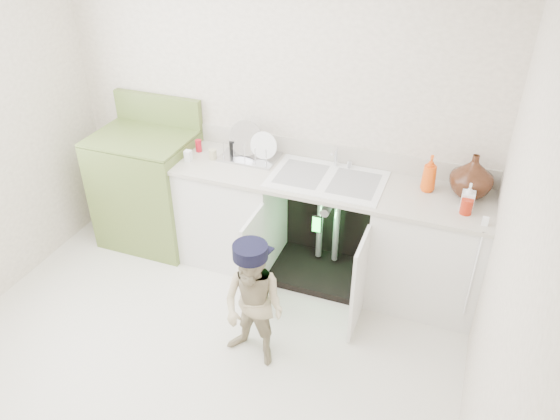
% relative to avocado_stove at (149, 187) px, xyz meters
% --- Properties ---
extents(ground, '(3.50, 3.50, 0.00)m').
position_rel_avocado_stove_xyz_m(ground, '(1.03, -1.18, -0.52)').
color(ground, silver).
rests_on(ground, ground).
extents(room_shell, '(6.00, 5.50, 1.26)m').
position_rel_avocado_stove_xyz_m(room_shell, '(1.03, -1.18, 0.73)').
color(room_shell, '#EFE2CD').
rests_on(room_shell, ground).
extents(counter_run, '(2.44, 1.02, 1.21)m').
position_rel_avocado_stove_xyz_m(counter_run, '(1.61, 0.03, -0.05)').
color(counter_run, white).
rests_on(counter_run, ground).
extents(avocado_stove, '(0.81, 0.65, 1.26)m').
position_rel_avocado_stove_xyz_m(avocado_stove, '(0.00, 0.00, 0.00)').
color(avocado_stove, olive).
rests_on(avocado_stove, ground).
extents(repair_worker, '(0.51, 0.91, 0.93)m').
position_rel_avocado_stove_xyz_m(repair_worker, '(1.41, -1.01, -0.04)').
color(repair_worker, tan).
rests_on(repair_worker, ground).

